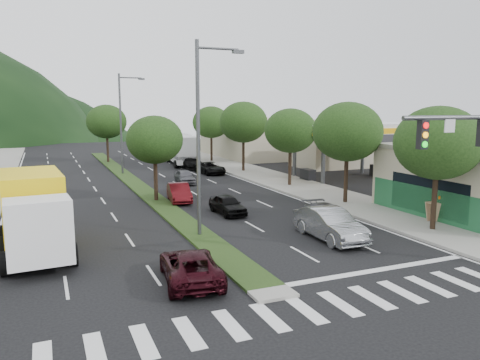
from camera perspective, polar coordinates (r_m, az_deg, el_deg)
name	(u,v)px	position (r m, az deg, el deg)	size (l,w,h in m)	color
ground	(267,291)	(17.71, 3.32, -13.33)	(160.00, 160.00, 0.00)	black
sidewalk_right	(269,177)	(44.85, 3.53, 0.34)	(5.00, 90.00, 0.15)	gray
median	(132,181)	(43.81, -13.08, -0.10)	(1.60, 56.00, 0.12)	#1F3412
crosswalk	(294,312)	(16.09, 6.59, -15.72)	(19.00, 2.20, 0.01)	silver
gas_canopy	(346,129)	(45.19, 12.75, 6.03)	(12.20, 8.20, 5.25)	silver
bldg_right_far	(253,138)	(64.65, 1.60, 5.20)	(10.00, 16.00, 5.20)	#B8B292
tree_r_a	(438,143)	(26.93, 22.98, 4.18)	(4.60, 4.60, 6.63)	black
tree_r_b	(348,132)	(32.98, 12.98, 5.75)	(4.80, 4.80, 6.94)	black
tree_r_c	(290,131)	(39.75, 6.17, 5.99)	(4.40, 4.40, 6.48)	black
tree_r_d	(243,122)	(48.71, 0.42, 7.06)	(5.00, 5.00, 7.17)	black
tree_r_e	(211,122)	(58.03, -3.53, 7.04)	(4.60, 4.60, 6.71)	black
tree_med_near	(155,140)	(33.57, -10.37, 4.84)	(4.00, 4.00, 6.02)	black
tree_med_far	(106,122)	(59.17, -15.96, 6.86)	(4.80, 4.80, 6.94)	black
streetlight_near	(202,129)	(23.93, -4.66, 6.18)	(2.60, 0.25, 10.00)	#47494C
streetlight_mid	(123,119)	(48.29, -14.11, 7.26)	(2.60, 0.25, 10.00)	#47494C
sedan_silver	(330,224)	(24.34, 10.88, -5.31)	(1.69, 4.86, 1.60)	#96989D
suv_maroon	(190,266)	(18.44, -6.07, -10.39)	(2.06, 4.46, 1.24)	black
car_queue_a	(228,205)	(29.60, -1.53, -3.01)	(1.43, 3.57, 1.21)	black
car_queue_b	(327,215)	(27.12, 10.54, -4.27)	(1.68, 4.14, 1.20)	#47474C
car_queue_c	(179,193)	(33.71, -7.44, -1.55)	(1.38, 3.97, 1.31)	#4E0D11
car_queue_d	(210,168)	(47.65, -3.66, 1.47)	(1.99, 4.32, 1.20)	black
car_queue_e	(185,177)	(41.68, -6.74, 0.39)	(1.45, 3.61, 1.23)	#504F54
car_queue_f	(190,162)	(52.15, -6.16, 2.23)	(2.09, 5.13, 1.49)	black
box_truck	(34,216)	(23.58, -23.82, -4.04)	(3.32, 7.60, 3.67)	white
motorhome	(182,149)	(55.74, -7.11, 3.77)	(3.65, 9.23, 3.45)	silver
a_frame_sign	(434,210)	(29.32, 22.57, -3.39)	(0.67, 0.77, 1.51)	tan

